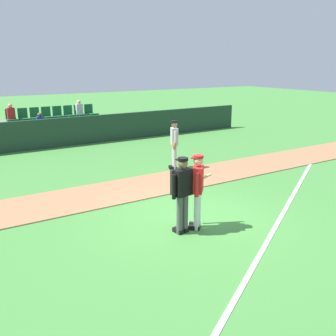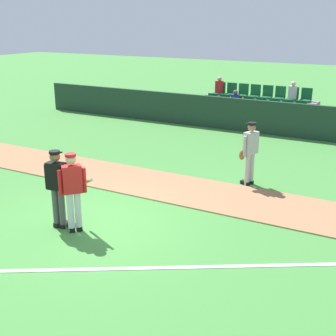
{
  "view_description": "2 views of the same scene",
  "coord_description": "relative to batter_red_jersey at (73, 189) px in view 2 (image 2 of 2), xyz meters",
  "views": [
    {
      "loc": [
        -4.94,
        -6.94,
        3.72
      ],
      "look_at": [
        0.2,
        1.32,
        0.98
      ],
      "focal_mm": 40.02,
      "sensor_mm": 36.0,
      "label": 1
    },
    {
      "loc": [
        5.94,
        -7.4,
        4.41
      ],
      "look_at": [
        1.07,
        1.5,
        1.06
      ],
      "focal_mm": 48.75,
      "sensor_mm": 36.0,
      "label": 2
    }
  ],
  "objects": [
    {
      "name": "foul_line_chalk",
      "position": [
        3.13,
        -0.02,
        -0.96
      ],
      "size": [
        10.34,
        6.26,
        0.01
      ],
      "primitive_type": "cube",
      "rotation": [
        0.0,
        0.0,
        0.54
      ],
      "color": "white",
      "rests_on": "ground"
    },
    {
      "name": "batter_red_jersey",
      "position": [
        0.0,
        0.0,
        0.0
      ],
      "size": [
        0.75,
        0.68,
        1.76
      ],
      "color": "silver",
      "rests_on": "ground"
    },
    {
      "name": "stadium_bleachers",
      "position": [
        0.12,
        11.92,
        -0.47
      ],
      "size": [
        5.0,
        2.1,
        1.9
      ],
      "color": "slate",
      "rests_on": "ground"
    },
    {
      "name": "infield_dirt_path",
      "position": [
        0.13,
        3.33,
        -0.95
      ],
      "size": [
        28.0,
        2.07,
        0.03
      ],
      "primitive_type": "cube",
      "color": "#9E704C",
      "rests_on": "ground"
    },
    {
      "name": "ground_plane",
      "position": [
        0.13,
        0.48,
        -0.97
      ],
      "size": [
        80.0,
        80.0,
        0.0
      ],
      "primitive_type": "plane",
      "color": "#42843A"
    },
    {
      "name": "dugout_fence",
      "position": [
        0.13,
        10.47,
        -0.31
      ],
      "size": [
        20.0,
        0.16,
        1.32
      ],
      "primitive_type": "cube",
      "color": "#1E3828",
      "rests_on": "ground"
    },
    {
      "name": "umpire_home_plate",
      "position": [
        -0.42,
        0.0,
        0.03
      ],
      "size": [
        0.59,
        0.34,
        1.76
      ],
      "color": "#4C4C4C",
      "rests_on": "ground"
    },
    {
      "name": "runner_grey_jersey",
      "position": [
        2.32,
        4.57,
        -0.01
      ],
      "size": [
        0.42,
        0.62,
        1.76
      ],
      "color": "#B2B2B2",
      "rests_on": "ground"
    }
  ]
}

